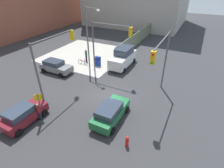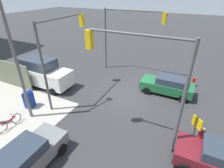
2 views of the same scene
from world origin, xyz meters
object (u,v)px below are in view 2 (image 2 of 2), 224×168
Objects in this scene: hatchback_green at (168,85)px; bicycle_leaning_on_fence at (10,123)px; mailbox_blue at (29,99)px; traffic_signal_se_corner at (127,28)px; hatchback_gray at (25,159)px; pedestrian_waiting at (200,139)px; fire_hydrant at (193,82)px; traffic_signal_nw_corner at (143,71)px; street_lamp_corner at (21,53)px; coupe_maroon at (219,159)px; traffic_signal_ne_corner at (60,44)px; van_white_delivery at (43,73)px.

hatchback_green is 12.46m from bicycle_leaning_on_fence.
bicycle_leaning_on_fence is at bearing 105.28° from mailbox_blue.
traffic_signal_se_corner is at bearing -106.86° from bicycle_leaning_on_fence.
hatchback_green reaches higher than bicycle_leaning_on_fence.
pedestrian_waiting is (-7.72, -5.14, 0.04)m from hatchback_gray.
pedestrian_waiting is at bearing -163.41° from bicycle_leaning_on_fence.
fire_hydrant is at bearing 177.57° from traffic_signal_se_corner.
traffic_signal_nw_corner is 7.55m from street_lamp_corner.
hatchback_gray is at bearing 62.24° from fire_hydrant.
traffic_signal_se_corner is at bearing -106.89° from street_lamp_corner.
coupe_maroon is (-1.70, 8.92, 0.36)m from fire_hydrant.
hatchback_green is at bearing -138.16° from street_lamp_corner.
traffic_signal_se_corner is at bearing -61.15° from pedestrian_waiting.
traffic_signal_ne_corner is 3.81× the size of pedestrian_waiting.
coupe_maroon is at bearing 168.61° from van_white_delivery.
traffic_signal_se_corner is 12.04m from pedestrian_waiting.
traffic_signal_se_corner is 9.17m from van_white_delivery.
fire_hydrant is 0.21× the size of hatchback_green.
bicycle_leaning_on_fence is (3.54, 11.70, -4.33)m from traffic_signal_se_corner.
traffic_signal_ne_corner reaches higher than bicycle_leaning_on_fence.
van_white_delivery is at bearing -22.95° from pedestrian_waiting.
traffic_signal_nw_corner is 3.71× the size of bicycle_leaning_on_fence.
street_lamp_corner is 4.12m from mailbox_blue.
coupe_maroon is at bearing 119.80° from pedestrian_waiting.
street_lamp_corner is 5.69m from van_white_delivery.
coupe_maroon and hatchback_gray have the same top height.
hatchback_gray is (-4.28, 3.94, 0.08)m from mailbox_blue.
coupe_maroon reaches higher than mailbox_blue.
traffic_signal_nw_corner is 1.00× the size of traffic_signal_ne_corner.
mailbox_blue is 12.90m from coupe_maroon.
traffic_signal_se_corner is 3.71× the size of bicycle_leaning_on_fence.
street_lamp_corner is 5.59× the size of mailbox_blue.
fire_hydrant is at bearing -154.86° from van_white_delivery.
mailbox_blue is 0.84× the size of pedestrian_waiting.
van_white_delivery reaches higher than hatchback_gray.
hatchback_green is 11.39m from van_white_delivery.
mailbox_blue is 2.32m from bicycle_leaning_on_fence.
coupe_maroon is (-3.68, 6.51, -0.00)m from hatchback_green.
traffic_signal_ne_corner reaches higher than coupe_maroon.
traffic_signal_nw_corner is at bearing 84.50° from hatchback_green.
hatchback_green is 11.81m from hatchback_gray.
traffic_signal_ne_corner is at bearing -103.22° from bicycle_leaning_on_fence.
pedestrian_waiting is (-13.59, 2.00, -0.39)m from van_white_delivery.
bicycle_leaning_on_fence is (0.52, 1.74, -4.35)m from street_lamp_corner.
van_white_delivery is (3.29, -0.71, -3.34)m from traffic_signal_ne_corner.
pedestrian_waiting is 0.98× the size of bicycle_leaning_on_fence.
traffic_signal_se_corner is 6.91m from hatchback_green.
pedestrian_waiting is (-2.78, 5.60, 0.04)m from hatchback_green.
traffic_signal_nw_corner reaches higher than mailbox_blue.
bicycle_leaning_on_fence is at bearing 112.05° from van_white_delivery.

